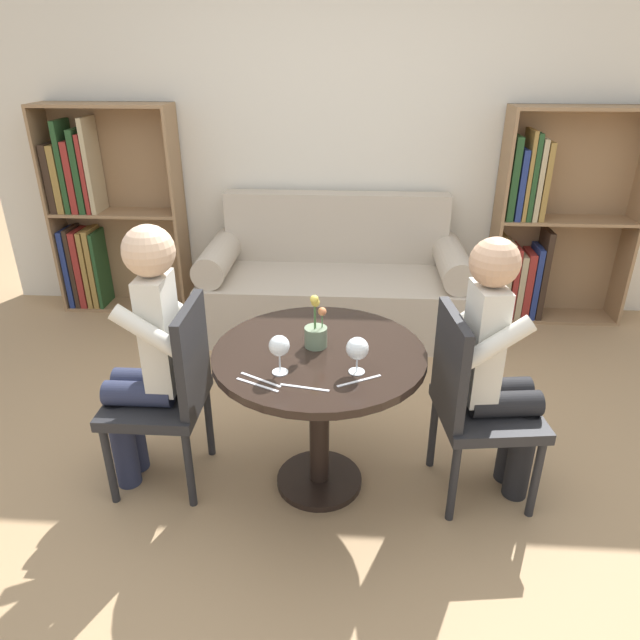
% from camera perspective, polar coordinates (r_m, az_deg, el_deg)
% --- Properties ---
extents(ground_plane, '(16.00, 16.00, 0.00)m').
position_cam_1_polar(ground_plane, '(2.81, -0.07, -15.89)').
color(ground_plane, tan).
extents(back_wall, '(5.20, 0.05, 2.70)m').
position_cam_1_polar(back_wall, '(4.26, 1.84, 18.71)').
color(back_wall, silver).
rests_on(back_wall, ground_plane).
extents(round_table, '(0.90, 0.90, 0.71)m').
position_cam_1_polar(round_table, '(2.47, -0.07, -6.10)').
color(round_table, black).
rests_on(round_table, ground_plane).
extents(couch, '(1.84, 0.80, 0.92)m').
position_cam_1_polar(couch, '(4.11, 1.44, 3.41)').
color(couch, '#B7A893').
rests_on(couch, ground_plane).
extents(bookshelf_left, '(0.96, 0.28, 1.52)m').
position_cam_1_polar(bookshelf_left, '(4.63, -21.14, 9.89)').
color(bookshelf_left, '#93704C').
rests_on(bookshelf_left, ground_plane).
extents(bookshelf_right, '(0.96, 0.28, 1.52)m').
position_cam_1_polar(bookshelf_right, '(4.44, 21.31, 8.45)').
color(bookshelf_right, '#93704C').
rests_on(bookshelf_right, ground_plane).
extents(chair_left, '(0.42, 0.42, 0.90)m').
position_cam_1_polar(chair_left, '(2.63, -14.75, -6.67)').
color(chair_left, '#232326').
rests_on(chair_left, ground_plane).
extents(chair_right, '(0.47, 0.47, 0.90)m').
position_cam_1_polar(chair_right, '(2.56, 15.07, -7.70)').
color(chair_right, '#232326').
rests_on(chair_right, ground_plane).
extents(person_left, '(0.42, 0.34, 1.24)m').
position_cam_1_polar(person_left, '(2.57, -17.03, -3.21)').
color(person_left, '#282D47').
rests_on(person_left, ground_plane).
extents(person_right, '(0.44, 0.37, 1.22)m').
position_cam_1_polar(person_right, '(2.52, 17.38, -4.61)').
color(person_right, black).
rests_on(person_right, ground_plane).
extents(wine_glass_left, '(0.08, 0.08, 0.16)m').
position_cam_1_polar(wine_glass_left, '(2.20, -4.10, -2.71)').
color(wine_glass_left, white).
rests_on(wine_glass_left, round_table).
extents(wine_glass_right, '(0.09, 0.09, 0.15)m').
position_cam_1_polar(wine_glass_right, '(2.20, 3.76, -2.91)').
color(wine_glass_right, white).
rests_on(wine_glass_right, round_table).
extents(flower_vase, '(0.10, 0.10, 0.24)m').
position_cam_1_polar(flower_vase, '(2.41, -0.40, -1.22)').
color(flower_vase, gray).
rests_on(flower_vase, round_table).
extents(knife_left_setting, '(0.17, 0.10, 0.00)m').
position_cam_1_polar(knife_left_setting, '(2.20, 3.94, -6.08)').
color(knife_left_setting, silver).
rests_on(knife_left_setting, round_table).
extents(fork_left_setting, '(0.18, 0.09, 0.00)m').
position_cam_1_polar(fork_left_setting, '(2.18, -6.30, -6.46)').
color(fork_left_setting, silver).
rests_on(fork_left_setting, round_table).
extents(knife_right_setting, '(0.17, 0.10, 0.00)m').
position_cam_1_polar(knife_right_setting, '(2.21, -5.96, -5.96)').
color(knife_right_setting, silver).
rests_on(knife_right_setting, round_table).
extents(fork_right_setting, '(0.19, 0.04, 0.00)m').
position_cam_1_polar(fork_right_setting, '(2.15, -1.55, -6.76)').
color(fork_right_setting, silver).
rests_on(fork_right_setting, round_table).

